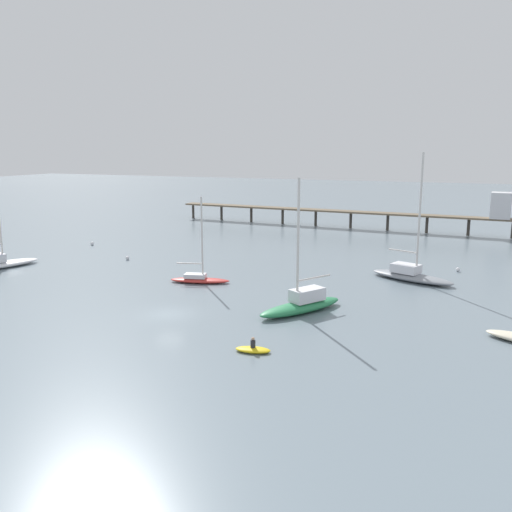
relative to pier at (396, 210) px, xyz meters
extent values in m
plane|color=slate|center=(-11.40, -56.88, -3.81)|extent=(400.00, 400.00, 0.00)
cube|color=brown|center=(-11.40, 0.49, -0.81)|extent=(62.40, 5.42, 0.30)
cylinder|color=#38332D|center=(-41.55, 1.78, -2.39)|extent=(0.50, 0.50, 2.85)
cylinder|color=#38332D|center=(-34.85, 1.49, -2.39)|extent=(0.50, 0.50, 2.85)
cylinder|color=#38332D|center=(-28.15, 1.21, -2.39)|extent=(0.50, 0.50, 2.85)
cylinder|color=#38332D|center=(-21.45, 0.92, -2.39)|extent=(0.50, 0.50, 2.85)
cylinder|color=#38332D|center=(-14.75, 0.63, -2.39)|extent=(0.50, 0.50, 2.85)
cylinder|color=#38332D|center=(-8.05, 0.34, -2.39)|extent=(0.50, 0.50, 2.85)
cylinder|color=#38332D|center=(-1.35, 0.06, -2.39)|extent=(0.50, 0.50, 2.85)
cylinder|color=#38332D|center=(5.34, -0.23, -2.39)|extent=(0.50, 0.50, 2.85)
cylinder|color=#38332D|center=(12.04, -0.52, -2.39)|extent=(0.50, 0.50, 2.85)
cube|color=silver|center=(16.66, -0.71, 1.46)|extent=(3.21, 3.21, 4.24)
ellipsoid|color=gray|center=(7.03, -36.10, -3.41)|extent=(9.97, 6.05, 0.81)
cube|color=silver|center=(6.31, -35.82, -2.52)|extent=(3.47, 2.89, 0.97)
cylinder|color=silver|center=(7.47, -36.27, 3.61)|extent=(0.24, 0.24, 13.22)
cylinder|color=silver|center=(5.85, -35.65, -0.62)|extent=(3.31, 1.41, 0.19)
ellipsoid|color=red|center=(-14.29, -45.87, -3.55)|extent=(6.77, 3.45, 0.52)
cube|color=silver|center=(-14.80, -46.01, -3.06)|extent=(2.56, 1.82, 0.46)
cylinder|color=silver|center=(-13.98, -45.79, 1.15)|extent=(0.20, 0.20, 8.89)
cylinder|color=silver|center=(-15.37, -46.17, -1.69)|extent=(2.82, 0.91, 0.16)
ellipsoid|color=#287F4C|center=(-0.80, -51.88, -3.34)|extent=(6.66, 9.00, 0.94)
cube|color=silver|center=(-0.43, -51.25, -2.31)|extent=(3.01, 3.55, 1.13)
cylinder|color=silver|center=(-1.04, -52.27, 2.67)|extent=(0.23, 0.23, 11.09)
cylinder|color=silver|center=(-0.02, -50.58, -0.87)|extent=(2.19, 3.47, 0.18)
ellipsoid|color=yellow|center=(-1.06, -62.36, -3.64)|extent=(2.74, 1.59, 0.35)
cylinder|color=#26262D|center=(-1.06, -62.36, -3.19)|extent=(0.42, 0.42, 0.55)
sphere|color=tan|center=(-1.06, -62.36, -2.79)|extent=(0.24, 0.24, 0.24)
sphere|color=silver|center=(11.58, -29.44, -3.56)|extent=(0.51, 0.51, 0.51)
sphere|color=silver|center=(-28.87, -38.81, -3.55)|extent=(0.52, 0.52, 0.52)
sphere|color=silver|center=(-40.29, -31.85, -3.55)|extent=(0.53, 0.53, 0.53)
camera|label=1|loc=(13.16, -96.16, 10.73)|focal=37.68mm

